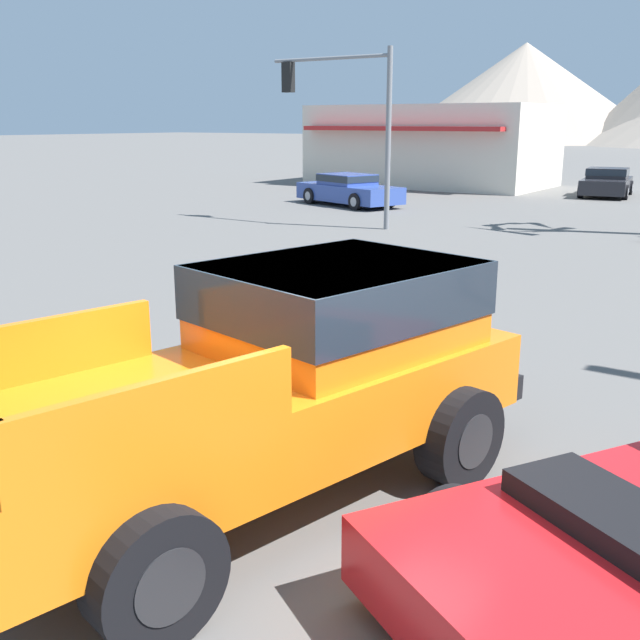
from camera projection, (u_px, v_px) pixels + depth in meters
name	position (u px, v px, depth m)	size (l,w,h in m)	color
ground_plane	(319.00, 492.00, 6.56)	(320.00, 320.00, 0.00)	#5B5956
orange_pickup_truck	(283.00, 370.00, 6.37)	(3.13, 5.52, 1.94)	orange
parked_car_blue	(349.00, 189.00, 28.85)	(4.88, 3.11, 1.19)	#334C9E
parked_car_dark	(607.00, 182.00, 32.35)	(2.41, 4.23, 1.21)	#232328
traffic_light_crosswalk	(341.00, 103.00, 22.55)	(4.21, 0.38, 5.23)	slate
storefront_building	(432.00, 145.00, 37.77)	(11.37, 7.27, 3.93)	beige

